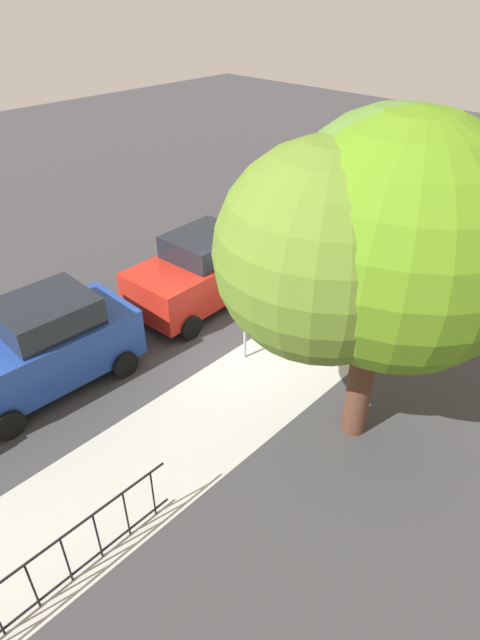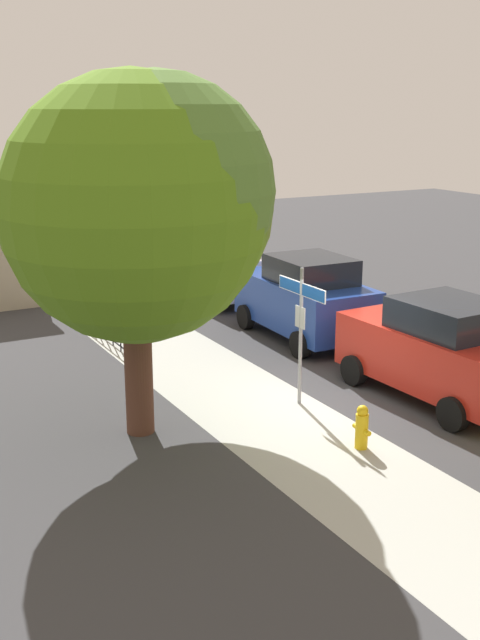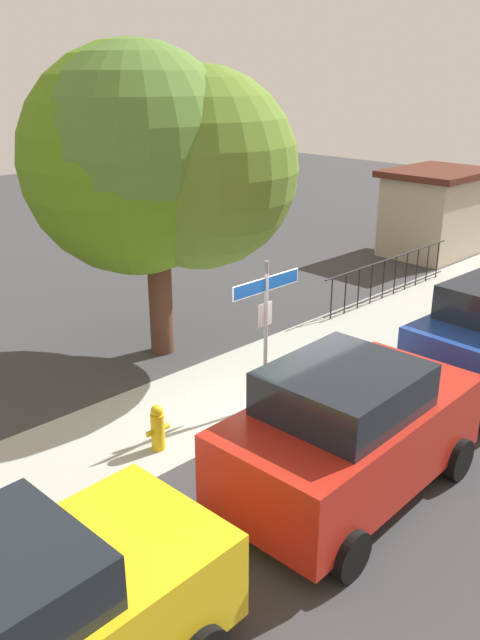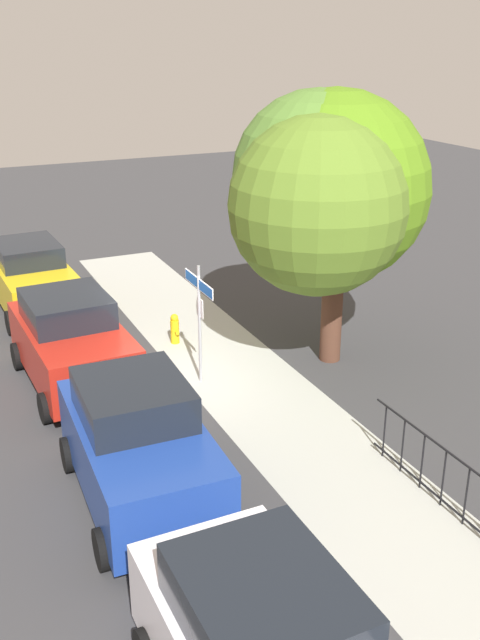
% 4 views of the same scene
% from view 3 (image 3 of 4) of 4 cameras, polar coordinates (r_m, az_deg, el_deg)
% --- Properties ---
extents(ground_plane, '(60.00, 60.00, 0.00)m').
position_cam_3_polar(ground_plane, '(11.48, 2.73, -8.61)').
color(ground_plane, '#38383A').
extents(sidewalk_strip, '(24.00, 2.60, 0.00)m').
position_cam_3_polar(sidewalk_strip, '(13.58, 4.50, -3.72)').
color(sidewalk_strip, '#AAADA5').
rests_on(sidewalk_strip, ground_plane).
extents(street_sign, '(1.58, 0.07, 2.71)m').
position_cam_3_polar(street_sign, '(11.11, 2.29, 0.99)').
color(street_sign, '#9EA0A5').
rests_on(street_sign, ground_plane).
extents(shade_tree, '(4.96, 5.00, 6.25)m').
position_cam_3_polar(shade_tree, '(12.84, -7.59, 13.50)').
color(shade_tree, '#4F3022').
rests_on(shade_tree, ground_plane).
extents(car_red, '(4.18, 2.30, 2.04)m').
position_cam_3_polar(car_red, '(9.24, 9.57, -9.57)').
color(car_red, red).
rests_on(car_red, ground_plane).
extents(iron_fence, '(5.48, 0.04, 1.07)m').
position_cam_3_polar(iron_fence, '(17.74, 12.94, 3.75)').
color(iron_fence, black).
rests_on(iron_fence, ground_plane).
extents(utility_shed, '(3.46, 2.65, 2.73)m').
position_cam_3_polar(utility_shed, '(22.25, 16.68, 9.08)').
color(utility_shed, tan).
rests_on(utility_shed, ground_plane).
extents(fire_hydrant, '(0.42, 0.22, 0.78)m').
position_cam_3_polar(fire_hydrant, '(10.52, -7.22, -9.33)').
color(fire_hydrant, yellow).
rests_on(fire_hydrant, ground_plane).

